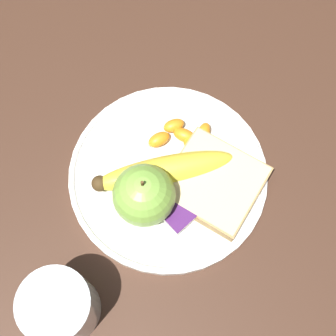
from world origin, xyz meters
TOP-DOWN VIEW (x-y plane):
  - ground_plane at (0.00, 0.00)m, footprint 3.00×3.00m
  - plate at (0.00, 0.00)m, footprint 0.27×0.27m
  - juice_glass at (-0.05, 0.21)m, footprint 0.08×0.08m
  - apple at (-0.01, 0.05)m, footprint 0.08×0.08m
  - banana at (0.00, 0.01)m, footprint 0.12×0.18m
  - bread_slice at (-0.05, -0.03)m, footprint 0.14×0.14m
  - fork at (0.01, -0.01)m, footprint 0.17×0.04m
  - jam_packet at (-0.05, 0.03)m, footprint 0.04×0.04m
  - orange_segment_0 at (0.01, -0.05)m, footprint 0.03×0.02m
  - orange_segment_1 at (0.02, -0.05)m, footprint 0.04×0.03m
  - orange_segment_2 at (0.04, -0.02)m, footprint 0.03×0.03m
  - orange_segment_3 at (0.04, -0.05)m, footprint 0.03×0.03m
  - orange_segment_4 at (0.01, -0.08)m, footprint 0.03×0.03m

SIDE VIEW (x-z plane):
  - ground_plane at x=0.00m, z-range 0.00..0.00m
  - plate at x=0.00m, z-range 0.00..0.02m
  - fork at x=0.01m, z-range 0.01..0.02m
  - orange_segment_4 at x=0.01m, z-range 0.01..0.03m
  - orange_segment_0 at x=0.01m, z-range 0.01..0.03m
  - orange_segment_3 at x=0.04m, z-range 0.01..0.03m
  - orange_segment_1 at x=0.02m, z-range 0.01..0.03m
  - orange_segment_2 at x=0.04m, z-range 0.01..0.03m
  - jam_packet at x=-0.05m, z-range 0.01..0.03m
  - bread_slice at x=-0.05m, z-range 0.01..0.03m
  - banana at x=0.00m, z-range 0.01..0.05m
  - juice_glass at x=-0.05m, z-range 0.00..0.08m
  - apple at x=-0.01m, z-range 0.01..0.10m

